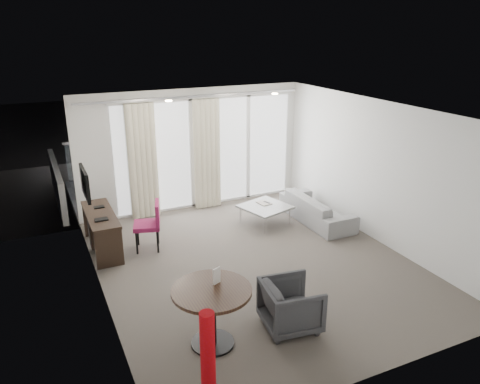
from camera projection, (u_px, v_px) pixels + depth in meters
name	position (u px, v px, depth m)	size (l,w,h in m)	color
floor	(255.00, 263.00, 7.96)	(5.00, 6.00, 0.00)	#524A43
ceiling	(257.00, 111.00, 7.08)	(5.00, 6.00, 0.00)	white
wall_left	(96.00, 217.00, 6.53)	(0.00, 6.00, 2.60)	silver
wall_right	(378.00, 172.00, 8.51)	(0.00, 6.00, 2.60)	silver
wall_front	(383.00, 278.00, 4.96)	(5.00, 0.00, 2.60)	silver
window_panel	(207.00, 152.00, 10.22)	(4.00, 0.02, 2.38)	white
window_frame	(207.00, 153.00, 10.21)	(4.10, 0.06, 2.44)	white
curtain_left	(143.00, 162.00, 9.51)	(0.60, 0.20, 2.38)	beige
curtain_right	(207.00, 154.00, 10.06)	(0.60, 0.20, 2.38)	beige
curtain_track	(194.00, 97.00, 9.54)	(4.80, 0.04, 0.04)	#B2B2B7
downlight_a	(169.00, 101.00, 8.10)	(0.12, 0.12, 0.02)	#FFE0B2
downlight_b	(275.00, 94.00, 8.93)	(0.12, 0.12, 0.02)	#FFE0B2
desk	(102.00, 232.00, 8.34)	(0.47, 1.51, 0.71)	black
tv	(85.00, 183.00, 7.77)	(0.05, 0.80, 0.50)	black
desk_chair	(147.00, 226.00, 8.35)	(0.49, 0.46, 0.89)	maroon
round_table	(212.00, 317.00, 5.83)	(1.00, 1.00, 0.80)	#311E12
menu_card	(217.00, 289.00, 5.85)	(0.12, 0.02, 0.21)	white
red_lamp	(208.00, 365.00, 4.70)	(0.25, 0.25, 1.23)	#A2050B
tub_armchair	(291.00, 305.00, 6.19)	(0.71, 0.73, 0.67)	#313134
coffee_table	(265.00, 215.00, 9.49)	(0.86, 0.86, 0.39)	gray
remote	(267.00, 204.00, 9.59)	(0.05, 0.16, 0.02)	black
magazine	(264.00, 205.00, 9.57)	(0.24, 0.31, 0.02)	gray
sofa	(317.00, 209.00, 9.60)	(1.86, 0.73, 0.54)	gray
terrace_slab	(186.00, 186.00, 11.94)	(5.60, 3.00, 0.12)	#4D4D50
rattan_chair_a	(228.00, 164.00, 12.08)	(0.58, 0.58, 0.85)	brown
rattan_chair_b	(261.00, 161.00, 12.38)	(0.57, 0.57, 0.84)	brown
rattan_table	(247.00, 177.00, 11.57)	(0.56, 0.56, 0.56)	brown
balustrade	(169.00, 152.00, 12.99)	(5.50, 0.06, 1.05)	#B2B2B7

